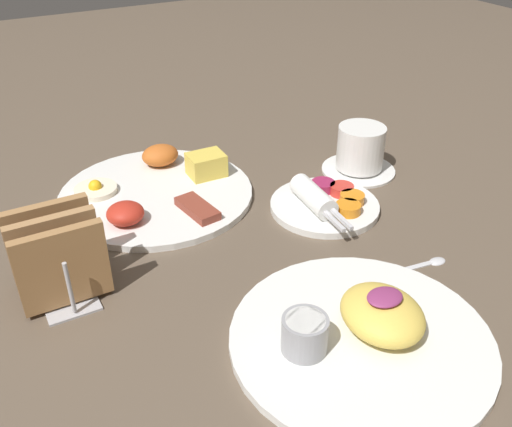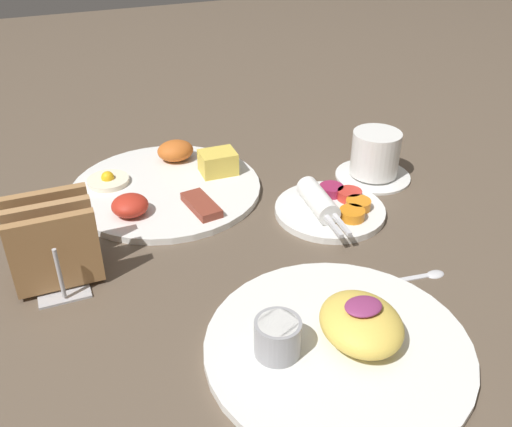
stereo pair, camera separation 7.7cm
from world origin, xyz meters
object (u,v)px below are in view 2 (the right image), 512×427
object	(u,v)px
plate_breakfast	(168,184)
coffee_cup	(375,157)
plate_foreground	(339,340)
plate_condiments	(330,207)
toast_rack	(54,243)

from	to	relation	value
plate_breakfast	coffee_cup	xyz separation A→B (m)	(0.32, -0.08, 0.03)
plate_breakfast	plate_foreground	world-z (taller)	plate_foreground
plate_condiments	toast_rack	xyz separation A→B (m)	(-0.38, -0.00, 0.04)
coffee_cup	plate_breakfast	bearing A→B (deg)	165.29
toast_rack	plate_breakfast	bearing A→B (deg)	41.57
plate_foreground	toast_rack	size ratio (longest dim) A/B	2.42
plate_breakfast	plate_condiments	size ratio (longest dim) A/B	1.69
plate_breakfast	coffee_cup	bearing A→B (deg)	-14.71
plate_foreground	toast_rack	bearing A→B (deg)	136.78
coffee_cup	toast_rack	bearing A→B (deg)	-171.49
plate_foreground	coffee_cup	bearing A→B (deg)	52.83
plate_foreground	plate_breakfast	bearing A→B (deg)	101.20
plate_condiments	coffee_cup	world-z (taller)	coffee_cup
toast_rack	coffee_cup	xyz separation A→B (m)	(0.50, 0.07, -0.01)
plate_foreground	toast_rack	distance (m)	0.35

